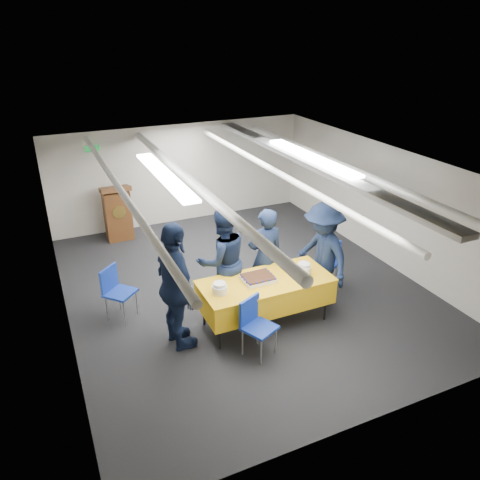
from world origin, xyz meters
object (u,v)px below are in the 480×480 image
object	(u,v)px
sheet_cake	(258,278)
sailor_b	(222,261)
serving_table	(266,292)
chair_near	(255,321)
podium	(118,212)
chair_left	(115,287)
sailor_d	(322,254)
sailor_a	(265,257)
sailor_c	(176,287)
chair_right	(327,258)

from	to	relation	value
sheet_cake	sailor_b	world-z (taller)	sailor_b
serving_table	sheet_cake	distance (m)	0.28
sheet_cake	chair_near	size ratio (longest dim) A/B	0.56
podium	chair_left	size ratio (longest dim) A/B	1.44
sailor_d	podium	bearing A→B (deg)	-151.73
serving_table	sailor_a	world-z (taller)	sailor_a
sailor_b	sailor_c	xyz separation A→B (m)	(-0.96, -0.62, 0.08)
chair_right	chair_left	size ratio (longest dim) A/B	1.00
sailor_a	sailor_b	distance (m)	0.74
chair_near	chair_left	size ratio (longest dim) A/B	1.00
podium	sailor_c	bearing A→B (deg)	-89.23
sheet_cake	sailor_b	bearing A→B (deg)	119.58
sailor_d	serving_table	bearing A→B (deg)	-85.47
sailor_c	sailor_d	size ratio (longest dim) A/B	1.10
sailor_d	chair_left	bearing A→B (deg)	-111.37
chair_near	sailor_b	bearing A→B (deg)	89.27
chair_near	sailor_c	size ratio (longest dim) A/B	0.44
chair_left	sailor_c	size ratio (longest dim) A/B	0.44
sailor_b	sailor_c	world-z (taller)	sailor_c
podium	sailor_c	world-z (taller)	sailor_c
chair_near	chair_left	world-z (taller)	same
chair_right	chair_left	distance (m)	3.71
sailor_a	chair_right	bearing A→B (deg)	-176.66
serving_table	chair_near	bearing A→B (deg)	-128.53
sheet_cake	chair_left	bearing A→B (deg)	150.82
serving_table	sailor_c	distance (m)	1.48
serving_table	sailor_d	size ratio (longest dim) A/B	1.15
chair_right	sailor_a	size ratio (longest dim) A/B	0.51
sailor_b	sailor_d	distance (m)	1.66
chair_left	podium	bearing A→B (deg)	78.31
sheet_cake	sailor_a	size ratio (longest dim) A/B	0.29
chair_right	podium	bearing A→B (deg)	130.51
sheet_cake	sailor_a	bearing A→B (deg)	53.50
serving_table	chair_left	size ratio (longest dim) A/B	2.37
serving_table	sheet_cake	bearing A→B (deg)	160.52
chair_left	sailor_c	bearing A→B (deg)	-58.71
chair_right	sailor_c	world-z (taller)	sailor_c
chair_right	sailor_b	size ratio (longest dim) A/B	0.48
serving_table	podium	size ratio (longest dim) A/B	1.64
podium	chair_right	xyz separation A→B (m)	(3.04, -3.56, -0.08)
sailor_d	sailor_b	bearing A→B (deg)	-110.79
sailor_a	sailor_b	world-z (taller)	sailor_b
podium	chair_left	distance (m)	3.11
serving_table	sheet_cake	xyz separation A→B (m)	(-0.12, 0.04, 0.25)
podium	chair_near	bearing A→B (deg)	-78.20
chair_near	chair_left	distance (m)	2.39
sheet_cake	sailor_a	world-z (taller)	sailor_a
sheet_cake	chair_left	size ratio (longest dim) A/B	0.56
sailor_b	serving_table	bearing A→B (deg)	123.50
serving_table	sailor_c	bearing A→B (deg)	179.09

